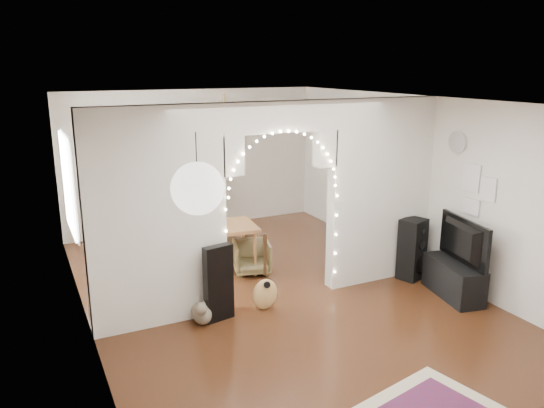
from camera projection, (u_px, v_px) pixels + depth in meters
name	position (u px, v px, depth m)	size (l,w,h in m)	color
floor	(279.00, 297.00, 7.39)	(7.50, 7.50, 0.00)	black
ceiling	(280.00, 101.00, 6.71)	(5.00, 7.50, 0.02)	white
wall_back	(193.00, 160.00, 10.31)	(5.00, 0.02, 2.70)	silver
wall_front	(516.00, 323.00, 3.79)	(5.00, 0.02, 2.70)	silver
wall_left	(83.00, 228.00, 5.99)	(0.02, 7.50, 2.70)	silver
wall_right	(425.00, 186.00, 8.11)	(0.02, 7.50, 2.70)	silver
divider_wall	(280.00, 198.00, 7.03)	(5.00, 0.20, 2.70)	silver
fairy_lights	(284.00, 191.00, 6.88)	(1.64, 0.04, 1.60)	#FFEABF
window	(68.00, 184.00, 7.53)	(0.04, 1.20, 1.40)	white
wall_clock	(458.00, 142.00, 7.39)	(0.31, 0.31, 0.03)	white
picture_frames	(476.00, 190.00, 7.19)	(0.02, 0.50, 0.70)	white
paper_lantern	(198.00, 189.00, 3.93)	(0.40, 0.40, 0.40)	white
ceiling_fan	(224.00, 112.00, 8.52)	(1.10, 1.10, 0.30)	gold
guitar_case	(218.00, 283.00, 6.63)	(0.38, 0.13, 0.99)	black
acoustic_guitar	(265.00, 282.00, 6.93)	(0.38, 0.24, 0.89)	tan
tabby_cat	(201.00, 313.00, 6.60)	(0.35, 0.56, 0.37)	brown
floor_speaker	(412.00, 249.00, 7.94)	(0.44, 0.41, 0.93)	black
media_console	(454.00, 279.00, 7.37)	(0.40, 1.00, 0.50)	black
tv	(457.00, 241.00, 7.23)	(1.07, 0.14, 0.62)	black
bookcase	(181.00, 198.00, 10.12)	(1.31, 0.33, 1.35)	beige
dining_table	(216.00, 231.00, 8.11)	(1.28, 0.93, 0.76)	brown
flower_vase	(216.00, 220.00, 8.07)	(0.18, 0.18, 0.19)	silver
dining_chair_left	(171.00, 238.00, 9.11)	(0.55, 0.57, 0.52)	brown
dining_chair_right	(252.00, 257.00, 8.21)	(0.54, 0.56, 0.51)	brown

